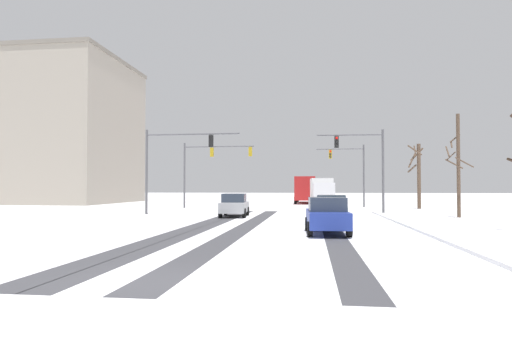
# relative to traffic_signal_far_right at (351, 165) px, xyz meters

# --- Properties ---
(ground_plane) EXTENTS (300.00, 300.00, 0.00)m
(ground_plane) POSITION_rel_traffic_signal_far_right_xyz_m (-7.70, -36.74, -4.36)
(ground_plane) COLOR white
(wheel_track_left_lane) EXTENTS (0.75, 29.36, 0.01)m
(wheel_track_left_lane) POSITION_rel_traffic_signal_far_right_xyz_m (-9.46, -23.39, -4.36)
(wheel_track_left_lane) COLOR #424247
(wheel_track_left_lane) RESTS_ON ground
(wheel_track_right_lane) EXTENTS (1.05, 29.36, 0.01)m
(wheel_track_right_lane) POSITION_rel_traffic_signal_far_right_xyz_m (-7.53, -23.39, -4.36)
(wheel_track_right_lane) COLOR #424247
(wheel_track_right_lane) RESTS_ON ground
(wheel_track_center) EXTENTS (0.92, 29.36, 0.01)m
(wheel_track_center) POSITION_rel_traffic_signal_far_right_xyz_m (-3.17, -23.39, -4.36)
(wheel_track_center) COLOR #424247
(wheel_track_center) RESTS_ON ground
(wheel_track_oncoming) EXTENTS (0.91, 29.36, 0.01)m
(wheel_track_oncoming) POSITION_rel_traffic_signal_far_right_xyz_m (-10.27, -23.39, -4.36)
(wheel_track_oncoming) COLOR #424247
(wheel_track_oncoming) RESTS_ON ground
(sidewalk_kerb_right) EXTENTS (4.00, 29.36, 0.12)m
(sidewalk_kerb_right) POSITION_rel_traffic_signal_far_right_xyz_m (2.71, -24.72, -4.30)
(sidewalk_kerb_right) COLOR white
(sidewalk_kerb_right) RESTS_ON ground
(traffic_signal_far_right) EXTENTS (4.98, 0.39, 6.50)m
(traffic_signal_far_right) POSITION_rel_traffic_signal_far_right_xyz_m (0.00, 0.00, 0.00)
(traffic_signal_far_right) COLOR #56565B
(traffic_signal_far_right) RESTS_ON ground
(traffic_signal_near_right) EXTENTS (5.09, 0.53, 6.50)m
(traffic_signal_near_right) POSITION_rel_traffic_signal_far_right_xyz_m (-0.03, -12.12, 0.01)
(traffic_signal_near_right) COLOR #56565B
(traffic_signal_near_right) RESTS_ON ground
(traffic_signal_far_left) EXTENTS (7.13, 0.49, 6.50)m
(traffic_signal_far_left) POSITION_rel_traffic_signal_far_right_xyz_m (-14.23, -4.09, 0.33)
(traffic_signal_far_left) COLOR #56565B
(traffic_signal_far_left) RESTS_ON ground
(traffic_signal_near_left) EXTENTS (7.37, 0.38, 6.50)m
(traffic_signal_near_left) POSITION_rel_traffic_signal_far_right_xyz_m (-14.63, -14.07, 0.15)
(traffic_signal_near_left) COLOR #56565B
(traffic_signal_near_left) RESTS_ON ground
(car_silver_lead) EXTENTS (2.02, 4.19, 1.62)m
(car_silver_lead) POSITION_rel_traffic_signal_far_right_xyz_m (-9.51, -15.94, -3.54)
(car_silver_lead) COLOR #B7BABF
(car_silver_lead) RESTS_ON ground
(car_dark_green_second) EXTENTS (1.98, 4.17, 1.62)m
(car_dark_green_second) POSITION_rel_traffic_signal_far_right_xyz_m (-3.00, -20.83, -3.54)
(car_dark_green_second) COLOR #194C2D
(car_dark_green_second) RESTS_ON ground
(car_blue_third) EXTENTS (1.98, 4.17, 1.62)m
(car_blue_third) POSITION_rel_traffic_signal_far_right_xyz_m (-3.46, -26.36, -3.54)
(car_blue_third) COLOR #233899
(car_blue_third) RESTS_ON ground
(bus_oncoming) EXTENTS (2.73, 11.02, 3.38)m
(bus_oncoming) POSITION_rel_traffic_signal_far_right_xyz_m (-4.84, 11.13, -2.37)
(bus_oncoming) COLOR #B21E1E
(bus_oncoming) RESTS_ON ground
(box_truck_delivery) EXTENTS (2.53, 7.48, 3.02)m
(box_truck_delivery) POSITION_rel_traffic_signal_far_right_xyz_m (-3.02, 0.55, -2.72)
(box_truck_delivery) COLOR silver
(box_truck_delivery) RESTS_ON ground
(bare_tree_sidewalk_mid) EXTENTS (1.74, 1.70, 7.13)m
(bare_tree_sidewalk_mid) POSITION_rel_traffic_signal_far_right_xyz_m (5.87, -14.74, -0.68)
(bare_tree_sidewalk_mid) COLOR brown
(bare_tree_sidewalk_mid) RESTS_ON ground
(bare_tree_sidewalk_far) EXTENTS (1.67, 2.15, 6.26)m
(bare_tree_sidewalk_far) POSITION_rel_traffic_signal_far_right_xyz_m (6.10, -2.72, -0.88)
(bare_tree_sidewalk_far) COLOR brown
(bare_tree_sidewalk_far) RESTS_ON ground
(office_building_far_left_block) EXTENTS (25.57, 17.33, 19.03)m
(office_building_far_left_block) POSITION_rel_traffic_signal_far_right_xyz_m (-41.70, 8.00, 5.16)
(office_building_far_left_block) COLOR #A89E8E
(office_building_far_left_block) RESTS_ON ground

